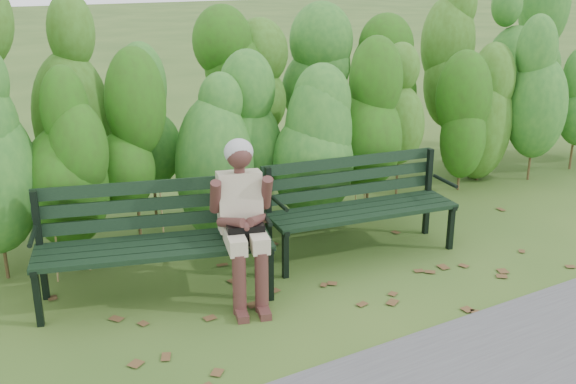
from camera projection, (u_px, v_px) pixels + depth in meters
ground at (310, 292)px, 5.45m from camera, size 80.00×80.00×0.00m
hedge_band at (210, 100)px, 6.57m from camera, size 11.04×1.67×2.42m
leaf_litter at (356, 289)px, 5.49m from camera, size 5.86×2.26×0.01m
bench_left at (154, 233)px, 5.25m from camera, size 1.89×1.08×0.90m
bench_right at (358, 199)px, 6.08m from camera, size 1.78×0.81×0.86m
seated_woman at (243, 211)px, 5.17m from camera, size 0.53×0.76×1.26m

